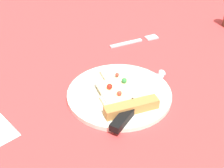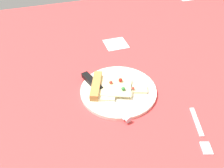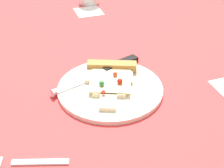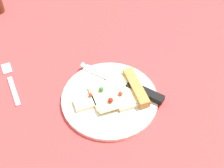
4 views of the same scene
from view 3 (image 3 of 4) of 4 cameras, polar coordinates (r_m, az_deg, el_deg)
The scene contains 5 objects.
ground_plane at distance 70.23cm, azimuth 2.03°, elevation -4.65°, with size 155.90×155.90×3.00cm.
plate at distance 73.09cm, azimuth -0.33°, elevation -0.82°, with size 24.06×24.06×1.05cm, color silver.
pizza_slice at distance 74.46cm, azimuth -0.21°, elevation 1.16°, with size 19.05×14.41×2.57cm.
knife at distance 77.29cm, azimuth -1.23°, elevation 2.37°, with size 9.20×23.53×2.45cm.
fork at distance 59.22cm, azimuth -16.15°, elevation -13.17°, with size 6.36×15.12×0.80cm.
Camera 3 is at (50.54, -19.78, 43.07)cm, focal length 51.26 mm.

